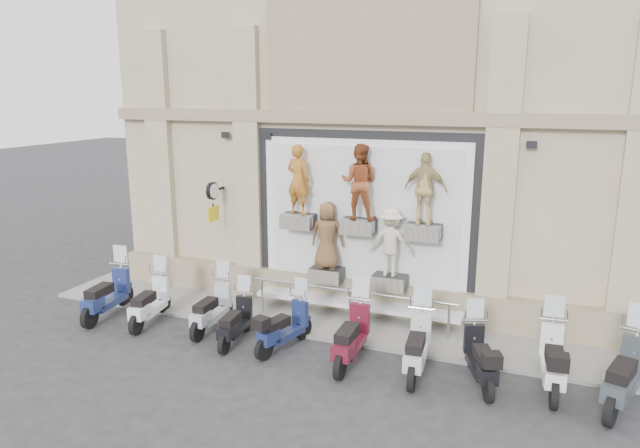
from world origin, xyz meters
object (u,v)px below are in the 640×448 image
(scooter_b, at_px, (149,293))
(scooter_e, at_px, (284,317))
(scooter_f, at_px, (351,325))
(scooter_j, at_px, (627,362))
(guard_rail, at_px, (350,308))
(scooter_d, at_px, (235,313))
(scooter_h, at_px, (481,347))
(scooter_c, at_px, (211,299))
(scooter_g, at_px, (418,335))
(scooter_a, at_px, (106,285))
(clock_sign_bracket, at_px, (213,196))
(scooter_i, at_px, (554,349))

(scooter_b, distance_m, scooter_e, 3.59)
(scooter_f, relative_size, scooter_j, 0.95)
(guard_rail, distance_m, scooter_f, 1.86)
(scooter_d, distance_m, scooter_h, 5.24)
(scooter_e, distance_m, scooter_j, 6.53)
(scooter_c, height_order, scooter_h, scooter_c)
(scooter_c, xyz_separation_m, scooter_g, (4.88, -0.34, 0.05))
(scooter_d, xyz_separation_m, scooter_f, (2.70, -0.01, 0.13))
(scooter_a, distance_m, scooter_d, 3.68)
(scooter_d, height_order, scooter_e, scooter_e)
(scooter_c, bearing_deg, scooter_a, -177.69)
(scooter_d, height_order, scooter_j, scooter_j)
(clock_sign_bracket, relative_size, scooter_d, 0.60)
(guard_rail, relative_size, scooter_h, 2.76)
(scooter_a, distance_m, scooter_j, 11.36)
(scooter_d, distance_m, scooter_e, 1.16)
(scooter_i, bearing_deg, scooter_f, -177.80)
(guard_rail, height_order, scooter_i, scooter_i)
(scooter_e, xyz_separation_m, scooter_f, (1.54, -0.08, 0.09))
(guard_rail, relative_size, scooter_a, 2.49)
(scooter_e, height_order, scooter_h, scooter_h)
(scooter_a, xyz_separation_m, scooter_c, (2.83, 0.24, -0.07))
(scooter_j, bearing_deg, scooter_b, -161.72)
(scooter_g, bearing_deg, clock_sign_bracket, 155.12)
(scooter_b, distance_m, scooter_h, 7.67)
(scooter_a, height_order, scooter_d, scooter_a)
(scooter_h, bearing_deg, scooter_i, -7.03)
(clock_sign_bracket, relative_size, scooter_i, 0.51)
(clock_sign_bracket, height_order, scooter_g, clock_sign_bracket)
(scooter_i, bearing_deg, guard_rail, 159.74)
(scooter_g, bearing_deg, scooter_b, 173.95)
(scooter_c, height_order, scooter_d, scooter_c)
(scooter_e, relative_size, scooter_f, 0.89)
(clock_sign_bracket, distance_m, scooter_g, 6.54)
(scooter_g, xyz_separation_m, scooter_i, (2.48, 0.31, 0.01))
(scooter_e, bearing_deg, scooter_b, -166.36)
(scooter_c, bearing_deg, scooter_e, -11.58)
(scooter_d, bearing_deg, scooter_e, -2.56)
(clock_sign_bracket, distance_m, scooter_f, 5.39)
(guard_rail, xyz_separation_m, clock_sign_bracket, (-3.90, 0.47, 2.34))
(scooter_a, bearing_deg, scooter_d, -9.14)
(clock_sign_bracket, bearing_deg, scooter_g, -19.99)
(scooter_f, relative_size, scooter_i, 1.01)
(scooter_f, bearing_deg, scooter_a, 177.25)
(scooter_f, relative_size, scooter_g, 1.02)
(guard_rail, bearing_deg, scooter_b, -161.31)
(scooter_a, bearing_deg, scooter_h, -7.35)
(scooter_g, distance_m, scooter_h, 1.20)
(clock_sign_bracket, xyz_separation_m, scooter_a, (-1.86, -2.03, -1.98))
(scooter_h, bearing_deg, guard_rail, 132.79)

